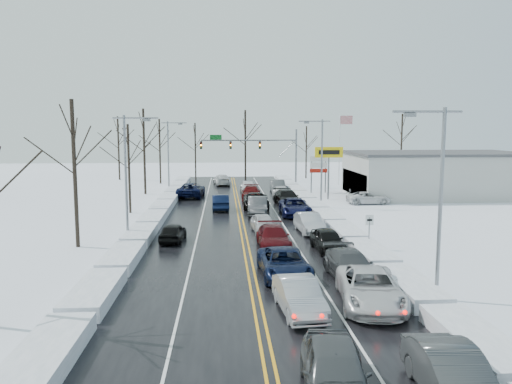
{
  "coord_description": "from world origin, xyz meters",
  "views": [
    {
      "loc": [
        -1.5,
        -40.16,
        8.02
      ],
      "look_at": [
        1.36,
        3.4,
        2.5
      ],
      "focal_mm": 35.0,
      "sensor_mm": 36.0,
      "label": 1
    }
  ],
  "objects": [
    {
      "name": "streetlight_sw",
      "position": [
        -8.3,
        -4.0,
        5.31
      ],
      "size": [
        3.2,
        0.25,
        9.0
      ],
      "color": "slate",
      "rests_on": "ground"
    },
    {
      "name": "dealership_building",
      "position": [
        23.98,
        18.0,
        2.66
      ],
      "size": [
        20.4,
        12.4,
        5.3
      ],
      "color": "#ABACA7",
      "rests_on": "ground"
    },
    {
      "name": "queued_car_8",
      "position": [
        1.58,
        22.43,
        0.0
      ],
      "size": [
        1.98,
        4.67,
        1.58
      ],
      "primitive_type": "imported",
      "rotation": [
        0.0,
        0.0,
        0.03
      ],
      "color": "silver",
      "rests_on": "ground"
    },
    {
      "name": "streetlight_nw",
      "position": [
        -8.3,
        24.0,
        5.31
      ],
      "size": [
        3.2,
        0.25,
        9.0
      ],
      "color": "slate",
      "rests_on": "ground"
    },
    {
      "name": "oncoming_car_1",
      "position": [
        -5.36,
        18.81,
        0.0
      ],
      "size": [
        3.27,
        6.36,
        1.72
      ],
      "primitive_type": "imported",
      "rotation": [
        0.0,
        0.0,
        3.07
      ],
      "color": "black",
      "rests_on": "ground"
    },
    {
      "name": "queued_car_2",
      "position": [
        1.76,
        -13.91,
        0.0
      ],
      "size": [
        2.76,
        5.59,
        1.52
      ],
      "primitive_type": "imported",
      "rotation": [
        0.0,
        0.0,
        0.04
      ],
      "color": "black",
      "rests_on": "ground"
    },
    {
      "name": "parked_car_1",
      "position": [
        16.88,
        15.85,
        0.0
      ],
      "size": [
        2.52,
        5.12,
        1.43
      ],
      "primitive_type": "imported",
      "rotation": [
        0.0,
        0.0,
        0.11
      ],
      "color": "#45484B",
      "rests_on": "ground"
    },
    {
      "name": "speed_limit_sign",
      "position": [
        8.2,
        -8.0,
        1.63
      ],
      "size": [
        0.55,
        0.09,
        2.35
      ],
      "color": "slate",
      "rests_on": "ground"
    },
    {
      "name": "tree_left_b",
      "position": [
        -11.5,
        -6.0,
        6.99
      ],
      "size": [
        4.0,
        4.0,
        10.0
      ],
      "color": "#2D231C",
      "rests_on": "ground"
    },
    {
      "name": "traffic_signal_mast",
      "position": [
        3.45,
        27.99,
        5.48
      ],
      "size": [
        13.28,
        0.39,
        8.0
      ],
      "color": "slate",
      "rests_on": "ground"
    },
    {
      "name": "queued_car_14",
      "position": [
        5.13,
        5.41,
        0.0
      ],
      "size": [
        2.8,
        5.79,
        1.59
      ],
      "primitive_type": "imported",
      "rotation": [
        0.0,
        0.0,
        -0.03
      ],
      "color": "black",
      "rests_on": "ground"
    },
    {
      "name": "queued_car_7",
      "position": [
        1.66,
        16.64,
        0.0
      ],
      "size": [
        2.46,
        5.35,
        1.52
      ],
      "primitive_type": "imported",
      "rotation": [
        0.0,
        0.0,
        -0.07
      ],
      "color": "#4A090A",
      "rests_on": "ground"
    },
    {
      "name": "flagpole",
      "position": [
        15.17,
        30.0,
        5.93
      ],
      "size": [
        1.87,
        1.2,
        10.0
      ],
      "color": "silver",
      "rests_on": "ground"
    },
    {
      "name": "tree_far_a",
      "position": [
        -18.0,
        40.0,
        6.99
      ],
      "size": [
        4.0,
        4.0,
        10.0
      ],
      "color": "#2D231C",
      "rests_on": "ground"
    },
    {
      "name": "tree_left_c",
      "position": [
        -10.5,
        8.0,
        5.94
      ],
      "size": [
        3.4,
        3.4,
        8.5
      ],
      "color": "#2D231C",
      "rests_on": "ground"
    },
    {
      "name": "tires_plus_sign",
      "position": [
        10.5,
        15.99,
        4.99
      ],
      "size": [
        3.2,
        0.34,
        6.0
      ],
      "color": "slate",
      "rests_on": "ground"
    },
    {
      "name": "queued_car_5",
      "position": [
        1.68,
        6.1,
        0.0
      ],
      "size": [
        2.09,
        5.17,
        1.67
      ],
      "primitive_type": "imported",
      "rotation": [
        0.0,
        0.0,
        -0.07
      ],
      "color": "#393B3E",
      "rests_on": "ground"
    },
    {
      "name": "oncoming_car_2",
      "position": [
        -1.76,
        31.35,
        0.0
      ],
      "size": [
        2.77,
        5.53,
        1.54
      ],
      "primitive_type": "imported",
      "rotation": [
        0.0,
        0.0,
        3.26
      ],
      "color": "silver",
      "rests_on": "ground"
    },
    {
      "name": "tree_left_d",
      "position": [
        -11.2,
        22.0,
        7.33
      ],
      "size": [
        4.2,
        4.2,
        10.5
      ],
      "color": "#2D231C",
      "rests_on": "ground"
    },
    {
      "name": "queued_car_3",
      "position": [
        1.83,
        -7.2,
        0.0
      ],
      "size": [
        2.14,
        5.16,
        1.49
      ],
      "primitive_type": "imported",
      "rotation": [
        0.0,
        0.0,
        0.01
      ],
      "color": "#44090D",
      "rests_on": "ground"
    },
    {
      "name": "queued_car_17",
      "position": [
        5.36,
        22.38,
        0.0
      ],
      "size": [
        1.7,
        4.87,
        1.6
      ],
      "primitive_type": "imported",
      "rotation": [
        0.0,
        0.0,
        -0.0
      ],
      "color": "#46494C",
      "rests_on": "ground"
    },
    {
      "name": "queued_car_1",
      "position": [
        1.76,
        -19.25,
        0.0
      ],
      "size": [
        2.0,
        4.72,
        1.51
      ],
      "primitive_type": "imported",
      "rotation": [
        0.0,
        0.0,
        0.09
      ],
      "color": "#A5A7AD",
      "rests_on": "ground"
    },
    {
      "name": "tree_far_b",
      "position": [
        -6.0,
        41.0,
        6.29
      ],
      "size": [
        3.6,
        3.6,
        9.0
      ],
      "color": "#2D231C",
      "rests_on": "ground"
    },
    {
      "name": "queued_car_12",
      "position": [
        5.35,
        -8.25,
        0.0
      ],
      "size": [
        1.98,
        4.44,
        1.48
      ],
      "primitive_type": "imported",
      "rotation": [
        0.0,
        0.0,
        0.05
      ],
      "color": "black",
      "rests_on": "ground"
    },
    {
      "name": "streetlight_se",
      "position": [
        8.3,
        -18.0,
        5.31
      ],
      "size": [
        3.2,
        0.25,
        9.0
      ],
      "color": "slate",
      "rests_on": "ground"
    },
    {
      "name": "queued_car_11",
      "position": [
        5.24,
        -14.54,
        0.0
      ],
      "size": [
        2.31,
        5.27,
        1.51
      ],
      "primitive_type": "imported",
      "rotation": [
        0.0,
        0.0,
        0.04
      ],
      "color": "#3D3F42",
      "rests_on": "ground"
    },
    {
      "name": "snow_bank_left",
      "position": [
        -7.6,
        2.0,
        0.0
      ],
      "size": [
        1.88,
        72.0,
        0.72
      ],
      "primitive_type": "cube",
      "color": "white",
      "rests_on": "ground"
    },
    {
      "name": "road_surface",
      "position": [
        0.0,
        2.0,
        0.01
      ],
      "size": [
        14.0,
        84.0,
        0.01
      ],
      "primitive_type": "cube",
      "color": "black",
      "rests_on": "ground"
    },
    {
      "name": "queued_car_16",
      "position": [
        5.08,
        16.06,
        0.0
      ],
      "size": [
        1.95,
        4.7,
        1.59
      ],
      "primitive_type": "imported",
      "rotation": [
        0.0,
        0.0,
        -0.01
      ],
      "color": "silver",
      "rests_on": "ground"
    },
    {
      "name": "oncoming_car_0",
      "position": [
        -1.84,
        9.3,
        0.0
      ],
      "size": [
        1.78,
        4.69,
        1.53
      ],
      "primitive_type": "imported",
      "rotation": [
        0.0,
        0.0,
        3.18
      ],
      "color": "black",
      "rests_on": "ground"
    },
    {
      "name": "queued_car_6",
      "position": [
        1.79,
        10.07,
        0.0
      ],
      "size": [
        2.72,
        5.6,
        1.53
      ],
      "primitive_type": "imported",
      "rotation": [
        0.0,
        0.0,
        -0.03
      ],
      "color": "black",
      "rests_on": "ground"
    },
    {
      "name": "queued_car_4",
      "position": [
        1.57,
        -2.03,
        0.0
      ],
      "size": [
        2.02,
        4.3,
        1.42
      ],
      "primitive_type": "imported",
      "rotation": [
        0.0,
        0.0,
        0.08
      ],
      "color": "silver",
      "rests_on": "ground"
    },
    {
      "name": "snow_bank_right",
      "position": [
        7.6,
        2.0,
        0.0
      ],
      "size": [
        1.88,
        72.0,
        0.72
      ],
      "primitive_type": "cube",
      "color": "white",
      "rests_on": "ground"
    },
    {
      "name": "ground",
      "position": [
        0.0,
        0.0,
        0.0
      ],
      "size": [
        160.0,
        160.0,
        0.0
      ],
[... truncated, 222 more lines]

